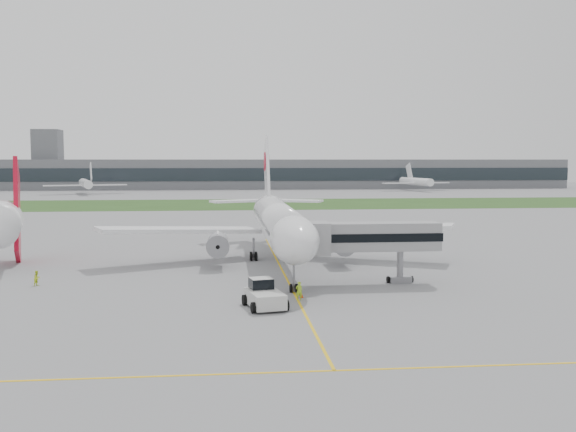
{
  "coord_description": "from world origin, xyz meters",
  "views": [
    {
      "loc": [
        -7.02,
        -80.4,
        13.75
      ],
      "look_at": [
        1.07,
        2.0,
        6.51
      ],
      "focal_mm": 40.0,
      "sensor_mm": 36.0,
      "label": 1
    }
  ],
  "objects": [
    {
      "name": "ground",
      "position": [
        0.0,
        0.0,
        0.0
      ],
      "size": [
        600.0,
        600.0,
        0.0
      ],
      "primitive_type": "plane",
      "color": "gray",
      "rests_on": "ground"
    },
    {
      "name": "ground_crew_far",
      "position": [
        -27.63,
        -8.75,
        0.84
      ],
      "size": [
        0.94,
        1.02,
        1.68
      ],
      "primitive_type": "imported",
      "rotation": [
        0.0,
        0.0,
        1.1
      ],
      "color": "#D7F028",
      "rests_on": "ground"
    },
    {
      "name": "distant_aircraft_left",
      "position": [
        -63.22,
        185.33,
        0.0
      ],
      "size": [
        38.98,
        36.38,
        12.37
      ],
      "primitive_type": null,
      "rotation": [
        0.0,
        0.0,
        0.28
      ],
      "color": "white",
      "rests_on": "ground"
    },
    {
      "name": "apron_markings",
      "position": [
        0.0,
        -5.0,
        0.0
      ],
      "size": [
        70.0,
        70.0,
        0.04
      ],
      "primitive_type": null,
      "color": "yellow",
      "rests_on": "ground"
    },
    {
      "name": "neighbor_aircraft",
      "position": [
        -35.16,
        3.63,
        5.98
      ],
      "size": [
        7.91,
        18.72,
        15.09
      ],
      "rotation": [
        0.0,
        0.0,
        0.26
      ],
      "color": "red",
      "rests_on": "ground"
    },
    {
      "name": "airliner",
      "position": [
        0.0,
        4.87,
        5.66
      ],
      "size": [
        48.13,
        53.95,
        17.88
      ],
      "color": "white",
      "rests_on": "ground"
    },
    {
      "name": "terminal_building",
      "position": [
        0.0,
        229.87,
        7.0
      ],
      "size": [
        320.0,
        22.3,
        14.0
      ],
      "color": "slate",
      "rests_on": "ground"
    },
    {
      "name": "distant_aircraft_right",
      "position": [
        78.16,
        199.9,
        0.0
      ],
      "size": [
        35.68,
        32.65,
        12.04
      ],
      "primitive_type": null,
      "rotation": [
        0.0,
        0.0,
        0.17
      ],
      "color": "white",
      "rests_on": "ground"
    },
    {
      "name": "safety_cone_left",
      "position": [
        -3.45,
        -18.44,
        0.27
      ],
      "size": [
        0.39,
        0.39,
        0.54
      ],
      "primitive_type": "cone",
      "color": "red",
      "rests_on": "ground"
    },
    {
      "name": "safety_cone_right",
      "position": [
        0.5,
        -17.58,
        0.29
      ],
      "size": [
        0.42,
        0.42,
        0.58
      ],
      "primitive_type": "cone",
      "color": "red",
      "rests_on": "ground"
    },
    {
      "name": "pushback_tug",
      "position": [
        -3.5,
        -21.37,
        1.19
      ],
      "size": [
        4.27,
        5.54,
        2.59
      ],
      "rotation": [
        0.0,
        0.0,
        0.21
      ],
      "color": "silver",
      "rests_on": "ground"
    },
    {
      "name": "control_tower",
      "position": [
        -90.0,
        232.0,
        0.0
      ],
      "size": [
        12.0,
        12.0,
        56.0
      ],
      "primitive_type": null,
      "color": "slate",
      "rests_on": "ground"
    },
    {
      "name": "ground_crew_near",
      "position": [
        0.13,
        -18.68,
        0.92
      ],
      "size": [
        0.73,
        0.54,
        1.84
      ],
      "primitive_type": "imported",
      "rotation": [
        0.0,
        0.0,
        3.3
      ],
      "color": "#B2E726",
      "rests_on": "ground"
    },
    {
      "name": "grass_strip",
      "position": [
        0.0,
        120.0,
        0.01
      ],
      "size": [
        600.0,
        50.0,
        0.02
      ],
      "primitive_type": "cube",
      "color": "#28461A",
      "rests_on": "ground"
    },
    {
      "name": "jet_bridge",
      "position": [
        8.47,
        -11.45,
        5.23
      ],
      "size": [
        15.27,
        4.41,
        7.07
      ],
      "rotation": [
        0.0,
        0.0,
        0.0
      ],
      "color": "gray",
      "rests_on": "ground"
    }
  ]
}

